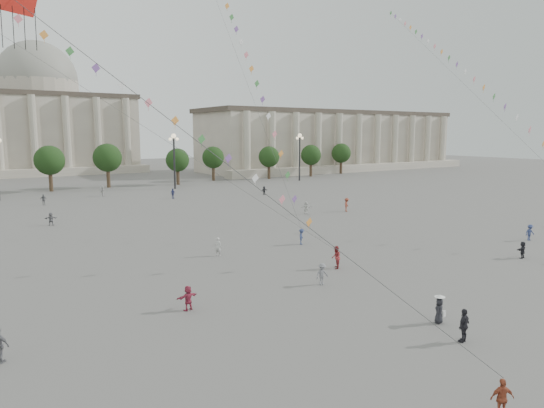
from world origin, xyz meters
TOP-DOWN VIEW (x-y plane):
  - ground at (0.00, 0.00)m, footprint 360.00×360.00m
  - hall_east at (75.00, 93.89)m, footprint 84.00×26.22m
  - hall_central at (0.00, 129.22)m, footprint 48.30×34.30m
  - tree_row at (0.00, 78.00)m, footprint 137.12×5.12m
  - lamp_post_mid_east at (15.00, 70.00)m, footprint 2.00×0.90m
  - lamp_post_far_east at (45.00, 70.00)m, footprint 2.00×0.90m
  - person_crowd_0 at (9.37, 56.98)m, footprint 1.06×0.72m
  - person_crowd_3 at (20.34, 3.70)m, footprint 1.42×0.61m
  - person_crowd_4 at (0.31, 66.27)m, footprint 1.28×1.74m
  - person_crowd_6 at (1.02, 7.39)m, footprint 1.03×0.60m
  - person_crowd_7 at (18.52, 32.44)m, footprint 1.67×1.06m
  - person_crowd_8 at (24.57, 31.13)m, footprint 1.40×1.28m
  - person_crowd_9 at (24.75, 52.90)m, footprint 1.45×0.76m
  - person_crowd_12 at (-11.51, 42.47)m, footprint 1.49×0.71m
  - person_crowd_13 at (-1.49, 18.90)m, footprint 0.70×0.73m
  - person_crowd_14 at (27.83, 7.22)m, footprint 1.18×0.84m
  - person_crowd_16 at (-9.76, 60.49)m, footprint 1.00×0.43m
  - tourist_0 at (-3.54, -9.16)m, footprint 0.98×0.79m
  - tourist_2 at (-9.05, 7.96)m, footprint 1.50×0.73m
  - tourist_4 at (1.15, -4.14)m, footprint 1.13×0.66m
  - kite_flyer_0 at (4.61, 10.08)m, footprint 1.12×1.13m
  - kite_flyer_1 at (7.38, 18.43)m, footprint 1.10×1.13m
  - hat_person at (2.18, -1.79)m, footprint 0.86×0.75m
  - dragon_kite at (-17.83, 3.02)m, footprint 8.34×6.97m
  - kite_train_east at (37.90, 23.67)m, footprint 24.28×49.02m

SIDE VIEW (x-z plane):
  - ground at x=0.00m, z-range 0.00..0.00m
  - person_crowd_3 at x=20.34m, z-range 0.00..1.49m
  - person_crowd_9 at x=24.75m, z-range 0.00..1.49m
  - person_crowd_12 at x=-11.51m, z-range 0.00..1.54m
  - kite_flyer_1 at x=7.38m, z-range 0.00..1.55m
  - tourist_2 at x=-9.05m, z-range 0.00..1.55m
  - tourist_0 at x=-3.54m, z-range 0.00..1.56m
  - person_crowd_6 at x=1.02m, z-range 0.00..1.59m
  - hat_person at x=2.18m, z-range -0.04..1.65m
  - person_crowd_14 at x=27.83m, z-range 0.00..1.65m
  - person_crowd_13 at x=-1.49m, z-range 0.00..1.68m
  - person_crowd_0 at x=9.37m, z-range 0.00..1.68m
  - person_crowd_16 at x=-9.76m, z-range 0.00..1.69m
  - person_crowd_7 at x=18.52m, z-range 0.00..1.72m
  - tourist_4 at x=1.15m, z-range 0.00..1.81m
  - person_crowd_4 at x=0.31m, z-range 0.00..1.82m
  - kite_flyer_0 at x=4.61m, z-range 0.00..1.84m
  - person_crowd_8 at x=24.57m, z-range 0.00..1.89m
  - tree_row at x=0.00m, z-range 1.39..9.39m
  - lamp_post_mid_east at x=15.00m, z-range 2.03..12.68m
  - lamp_post_far_east at x=45.00m, z-range 2.03..12.68m
  - hall_east at x=75.00m, z-range -0.17..17.03m
  - hall_central at x=0.00m, z-range -3.52..31.98m
  - dragon_kite at x=-17.83m, z-range 3.21..27.08m
  - kite_train_east at x=37.90m, z-range -13.36..51.27m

